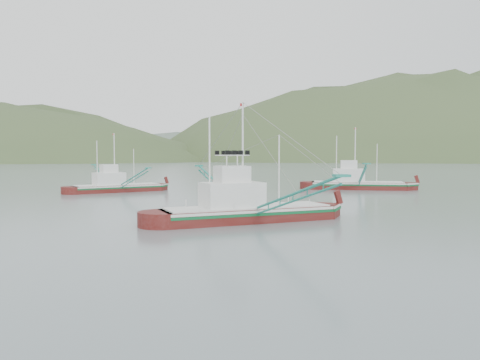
{
  "coord_description": "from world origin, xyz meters",
  "views": [
    {
      "loc": [
        -2.92,
        -36.74,
        5.51
      ],
      "look_at": [
        0.0,
        6.0,
        3.2
      ],
      "focal_mm": 35.0,
      "sensor_mm": 36.0,
      "label": 1
    }
  ],
  "objects": [
    {
      "name": "ground",
      "position": [
        0.0,
        0.0,
        0.0
      ],
      "size": [
        1200.0,
        1200.0,
        0.0
      ],
      "primitive_type": "plane",
      "color": "slate",
      "rests_on": "ground"
    },
    {
      "name": "bg_boat_left",
      "position": [
        -16.47,
        33.69,
        1.97
      ],
      "size": [
        15.24,
        21.42,
        9.39
      ],
      "rotation": [
        0.0,
        0.0,
        0.52
      ],
      "color": "#4D0F0C",
      "rests_on": "ground"
    },
    {
      "name": "headland_right",
      "position": [
        240.0,
        430.0,
        0.0
      ],
      "size": [
        684.0,
        432.0,
        306.0
      ],
      "primitive_type": "ellipsoid",
      "color": "#3C5029",
      "rests_on": "ground"
    },
    {
      "name": "main_boat",
      "position": [
        0.25,
        1.65,
        2.09
      ],
      "size": [
        14.88,
        25.3,
        10.57
      ],
      "rotation": [
        0.0,
        0.0,
        0.33
      ],
      "color": "#4D0F0C",
      "rests_on": "ground"
    },
    {
      "name": "bg_boat_right",
      "position": [
        20.79,
        36.26,
        1.92
      ],
      "size": [
        15.01,
        25.89,
        10.64
      ],
      "rotation": [
        0.0,
        0.0,
        -0.23
      ],
      "color": "#4D0F0C",
      "rests_on": "ground"
    },
    {
      "name": "ridge_distant",
      "position": [
        30.0,
        560.0,
        0.0
      ],
      "size": [
        960.0,
        400.0,
        240.0
      ],
      "primitive_type": "ellipsoid",
      "color": "slate",
      "rests_on": "ground"
    }
  ]
}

